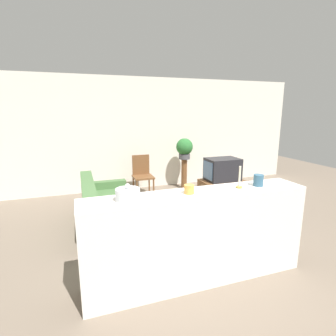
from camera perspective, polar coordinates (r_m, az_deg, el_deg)
name	(u,v)px	position (r m, az deg, el deg)	size (l,w,h in m)	color
ground_plane	(183,259)	(3.67, 3.25, -19.22)	(14.00, 14.00, 0.00)	#756656
wall_back	(129,135)	(6.45, -8.38, 7.22)	(9.00, 0.06, 2.70)	silver
couch	(107,211)	(4.55, -13.14, -9.02)	(0.84, 1.77, 0.79)	#476B3D
tv_stand	(221,192)	(5.58, 11.55, -5.16)	(0.87, 0.51, 0.52)	brown
television	(222,169)	(5.45, 11.71, -0.28)	(0.67, 0.46, 0.45)	#232328
wooden_chair	(142,173)	(6.00, -5.63, -1.18)	(0.44, 0.44, 0.92)	brown
plant_stand	(184,174)	(6.53, 3.53, -1.27)	(0.14, 0.14, 0.75)	brown
potted_plant	(184,148)	(6.41, 3.61, 4.38)	(0.41, 0.41, 0.51)	#4C4C51
foreground_counter	(198,237)	(3.07, 6.49, -14.70)	(2.55, 0.44, 1.05)	white
decorative_bowl	(128,194)	(2.62, -8.76, -5.70)	(0.24, 0.24, 0.17)	silver
candle_jar	(189,189)	(2.81, 4.63, -4.63)	(0.11, 0.11, 0.10)	gold
candlestick	(239,181)	(3.10, 15.27, -2.72)	(0.07, 0.07, 0.26)	#B7933D
coffee_tin	(258,180)	(3.25, 19.09, -2.55)	(0.11, 0.11, 0.14)	#335B75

